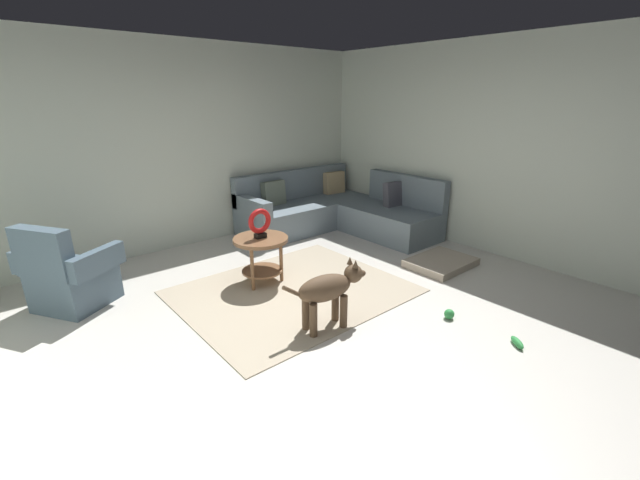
% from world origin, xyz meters
% --- Properties ---
extents(ground_plane, '(6.00, 6.00, 0.10)m').
position_xyz_m(ground_plane, '(0.00, 0.00, -0.05)').
color(ground_plane, silver).
extents(wall_back, '(6.00, 0.12, 2.70)m').
position_xyz_m(wall_back, '(0.00, 2.94, 1.35)').
color(wall_back, silver).
rests_on(wall_back, ground_plane).
extents(wall_right, '(0.12, 6.00, 2.70)m').
position_xyz_m(wall_right, '(2.94, 0.00, 1.35)').
color(wall_right, silver).
rests_on(wall_right, ground_plane).
extents(area_rug, '(2.30, 1.90, 0.01)m').
position_xyz_m(area_rug, '(0.15, 0.70, 0.01)').
color(area_rug, '#BCAD93').
rests_on(area_rug, ground_plane).
extents(sectional_couch, '(2.20, 2.25, 0.88)m').
position_xyz_m(sectional_couch, '(1.99, 2.01, 0.29)').
color(sectional_couch, slate).
rests_on(sectional_couch, ground_plane).
extents(armchair, '(0.93, 1.00, 0.88)m').
position_xyz_m(armchair, '(-1.71, 1.86, 0.32)').
color(armchair, '#4C6070').
rests_on(armchair, ground_plane).
extents(side_table, '(0.60, 0.60, 0.54)m').
position_xyz_m(side_table, '(0.03, 1.10, 0.42)').
color(side_table, brown).
rests_on(side_table, ground_plane).
extents(torus_sculpture, '(0.28, 0.08, 0.33)m').
position_xyz_m(torus_sculpture, '(0.03, 1.10, 0.71)').
color(torus_sculpture, black).
rests_on(torus_sculpture, side_table).
extents(dog_bed_mat, '(0.80, 0.60, 0.09)m').
position_xyz_m(dog_bed_mat, '(1.98, 0.08, 0.04)').
color(dog_bed_mat, '#B2A38E').
rests_on(dog_bed_mat, ground_plane).
extents(dog, '(0.84, 0.31, 0.63)m').
position_xyz_m(dog, '(-0.03, -0.09, 0.38)').
color(dog, brown).
rests_on(dog, ground_plane).
extents(dog_toy_ball, '(0.10, 0.10, 0.10)m').
position_xyz_m(dog_toy_ball, '(0.93, -0.72, 0.05)').
color(dog_toy_ball, green).
rests_on(dog_toy_ball, ground_plane).
extents(dog_toy_rope, '(0.17, 0.16, 0.05)m').
position_xyz_m(dog_toy_rope, '(0.31, 0.60, 0.03)').
color(dog_toy_rope, orange).
rests_on(dog_toy_rope, ground_plane).
extents(dog_toy_bone, '(0.16, 0.18, 0.06)m').
position_xyz_m(dog_toy_bone, '(0.98, -1.35, 0.03)').
color(dog_toy_bone, green).
rests_on(dog_toy_bone, ground_plane).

